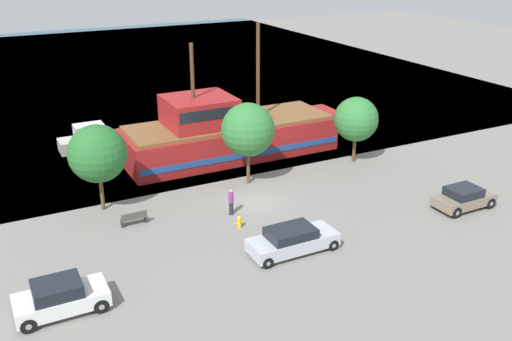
% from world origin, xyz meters
% --- Properties ---
extents(ground_plane, '(160.00, 160.00, 0.00)m').
position_xyz_m(ground_plane, '(0.00, 0.00, 0.00)').
color(ground_plane, gray).
extents(water_surface, '(80.00, 80.00, 0.00)m').
position_xyz_m(water_surface, '(0.00, 44.00, 0.00)').
color(water_surface, '#33566B').
rests_on(water_surface, ground).
extents(pirate_ship, '(17.80, 5.67, 10.02)m').
position_xyz_m(pirate_ship, '(1.90, 8.58, 1.79)').
color(pirate_ship, '#A31E1E').
rests_on(pirate_ship, water_surface).
extents(moored_boat_dockside, '(5.74, 1.97, 2.05)m').
position_xyz_m(moored_boat_dockside, '(-6.99, 14.98, 0.76)').
color(moored_boat_dockside, '#B7B2A8').
rests_on(moored_boat_dockside, water_surface).
extents(parked_car_curb_front, '(3.89, 1.90, 1.41)m').
position_xyz_m(parked_car_curb_front, '(11.15, -6.94, 0.71)').
color(parked_car_curb_front, '#7F705B').
rests_on(parked_car_curb_front, ground_plane).
extents(parked_car_curb_mid, '(4.93, 1.98, 1.45)m').
position_xyz_m(parked_car_curb_mid, '(-1.19, -6.71, 0.72)').
color(parked_car_curb_mid, '#B7BCC6').
rests_on(parked_car_curb_mid, ground_plane).
extents(parked_car_curb_rear, '(4.10, 2.01, 1.58)m').
position_xyz_m(parked_car_curb_rear, '(-13.25, -6.58, 0.78)').
color(parked_car_curb_rear, white).
rests_on(parked_car_curb_rear, ground_plane).
extents(fire_hydrant, '(0.42, 0.25, 0.76)m').
position_xyz_m(fire_hydrant, '(-2.54, -2.90, 0.41)').
color(fire_hydrant, yellow).
rests_on(fire_hydrant, ground_plane).
extents(bench_promenade_east, '(1.54, 0.45, 0.85)m').
position_xyz_m(bench_promenade_east, '(-7.93, 0.30, 0.43)').
color(bench_promenade_east, '#4C4742').
rests_on(bench_promenade_east, ground_plane).
extents(pedestrian_walking_near, '(0.32, 0.32, 1.69)m').
position_xyz_m(pedestrian_walking_near, '(-2.22, -1.07, 0.85)').
color(pedestrian_walking_near, '#232838').
rests_on(pedestrian_walking_near, ground_plane).
extents(tree_row_east, '(3.57, 3.57, 5.51)m').
position_xyz_m(tree_row_east, '(-9.06, 3.26, 3.72)').
color(tree_row_east, brown).
rests_on(tree_row_east, ground_plane).
extents(tree_row_mideast, '(3.63, 3.63, 5.71)m').
position_xyz_m(tree_row_mideast, '(0.91, 2.85, 3.88)').
color(tree_row_mideast, brown).
rests_on(tree_row_mideast, ground_plane).
extents(tree_row_midwest, '(3.32, 3.32, 5.00)m').
position_xyz_m(tree_row_midwest, '(9.93, 2.92, 3.33)').
color(tree_row_midwest, brown).
rests_on(tree_row_midwest, ground_plane).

